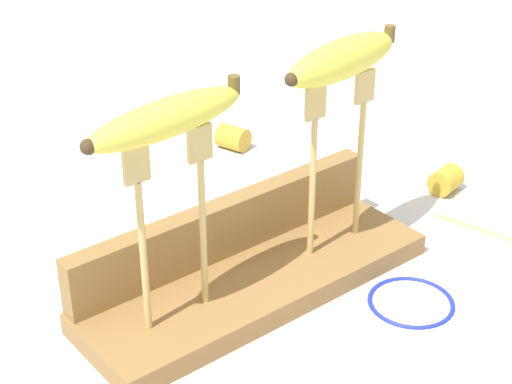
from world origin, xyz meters
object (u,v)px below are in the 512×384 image
at_px(banana_chunk_near, 232,138).
at_px(banana_chunk_far, 446,180).
at_px(fork_stand_left, 172,213).
at_px(wire_coil, 411,301).
at_px(fork_stand_right, 338,149).
at_px(banana_raised_right, 343,59).
at_px(banana_raised_left, 167,118).

relative_size(banana_chunk_near, banana_chunk_far, 1.12).
xyz_separation_m(fork_stand_left, wire_coil, (0.23, -0.11, -0.14)).
bearing_deg(fork_stand_right, banana_chunk_near, 73.69).
bearing_deg(fork_stand_right, banana_raised_right, -171.97).
height_order(banana_chunk_near, banana_chunk_far, same).
relative_size(banana_raised_left, banana_chunk_near, 3.37).
bearing_deg(wire_coil, fork_stand_right, 94.63).
bearing_deg(fork_stand_left, banana_raised_right, -0.00).
distance_m(fork_stand_right, banana_raised_right, 0.10).
xyz_separation_m(fork_stand_right, wire_coil, (0.01, -0.11, -0.14)).
bearing_deg(banana_raised_left, banana_chunk_far, 3.36).
bearing_deg(banana_chunk_far, fork_stand_left, -176.64).
xyz_separation_m(fork_stand_right, banana_chunk_far, (0.23, 0.03, -0.13)).
relative_size(fork_stand_right, banana_chunk_far, 4.23).
bearing_deg(banana_chunk_far, wire_coil, -147.87).
bearing_deg(banana_raised_left, fork_stand_right, 0.00).
xyz_separation_m(banana_chunk_near, banana_chunk_far, (0.14, -0.28, -0.00)).
height_order(banana_raised_left, banana_chunk_far, banana_raised_left).
distance_m(banana_chunk_far, wire_coil, 0.27).
relative_size(fork_stand_right, banana_raised_right, 1.17).
height_order(fork_stand_right, banana_chunk_near, fork_stand_right).
distance_m(banana_chunk_near, banana_chunk_far, 0.32).
height_order(fork_stand_left, banana_raised_right, banana_raised_right).
bearing_deg(fork_stand_left, banana_chunk_far, 3.36).
relative_size(banana_chunk_near, wire_coil, 0.56).
height_order(banana_raised_right, banana_chunk_far, banana_raised_right).
relative_size(banana_chunk_far, wire_coil, 0.50).
bearing_deg(fork_stand_right, banana_raised_left, -180.00).
distance_m(fork_stand_left, fork_stand_right, 0.22).
bearing_deg(banana_chunk_far, fork_stand_right, -173.56).
bearing_deg(banana_chunk_far, banana_raised_left, -176.64).
bearing_deg(wire_coil, fork_stand_left, 153.03).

